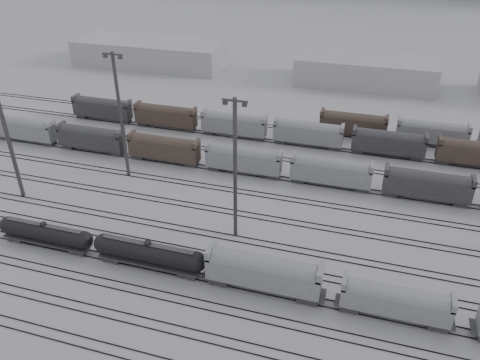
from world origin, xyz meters
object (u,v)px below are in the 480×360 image
(hopper_car_a, at_px, (263,271))
(light_mast_a, at_px, (4,122))
(tank_car_a, at_px, (46,233))
(tank_car_b, at_px, (149,253))
(hopper_car_b, at_px, (396,300))
(light_mast_c, at_px, (235,168))

(hopper_car_a, xyz_separation_m, light_mast_a, (-48.11, 11.17, 11.03))
(tank_car_a, xyz_separation_m, tank_car_b, (17.52, 0.00, 0.18))
(tank_car_a, bearing_deg, hopper_car_b, 0.00)
(tank_car_a, bearing_deg, light_mast_a, 140.61)
(tank_car_a, distance_m, hopper_car_a, 34.53)
(tank_car_a, xyz_separation_m, hopper_car_a, (34.51, 0.00, 1.14))
(light_mast_a, bearing_deg, hopper_car_b, -9.72)
(hopper_car_b, bearing_deg, tank_car_b, 180.00)
(tank_car_b, height_order, light_mast_c, light_mast_c)
(tank_car_b, relative_size, light_mast_c, 0.75)
(hopper_car_a, bearing_deg, light_mast_c, 123.90)
(tank_car_b, xyz_separation_m, light_mast_c, (9.67, 10.88, 9.84))
(hopper_car_a, height_order, hopper_car_b, hopper_car_a)
(tank_car_a, bearing_deg, tank_car_b, 0.00)
(light_mast_a, bearing_deg, tank_car_b, -19.74)
(hopper_car_b, height_order, light_mast_c, light_mast_c)
(tank_car_b, bearing_deg, light_mast_a, 160.26)
(light_mast_a, xyz_separation_m, light_mast_c, (40.80, -0.29, -2.15))
(tank_car_b, xyz_separation_m, hopper_car_b, (34.10, 0.00, 0.48))
(tank_car_a, height_order, light_mast_a, light_mast_a)
(tank_car_b, bearing_deg, tank_car_a, -180.00)
(tank_car_a, distance_m, tank_car_b, 17.52)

